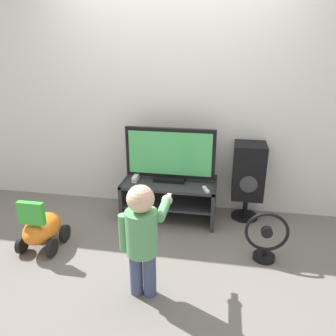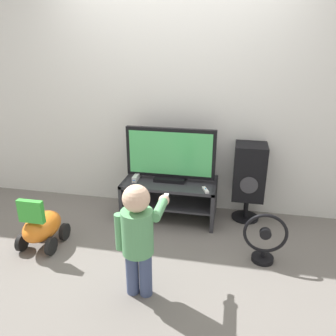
% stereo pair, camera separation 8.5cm
% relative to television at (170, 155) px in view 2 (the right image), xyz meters
% --- Properties ---
extents(ground_plane, '(16.00, 16.00, 0.00)m').
position_rel_television_xyz_m(ground_plane, '(0.00, -0.28, -0.70)').
color(ground_plane, slate).
extents(wall_back, '(10.00, 0.06, 2.60)m').
position_rel_television_xyz_m(wall_back, '(0.00, 0.31, 0.60)').
color(wall_back, silver).
rests_on(wall_back, ground_plane).
extents(tv_stand, '(0.98, 0.52, 0.42)m').
position_rel_television_xyz_m(tv_stand, '(0.00, -0.02, -0.42)').
color(tv_stand, '#2D2D33').
rests_on(tv_stand, ground_plane).
extents(television, '(0.93, 0.20, 0.56)m').
position_rel_television_xyz_m(television, '(0.00, 0.00, 0.00)').
color(television, black).
rests_on(television, tv_stand).
extents(game_console, '(0.05, 0.18, 0.05)m').
position_rel_television_xyz_m(game_console, '(-0.36, -0.06, -0.25)').
color(game_console, white).
rests_on(game_console, tv_stand).
extents(remote_primary, '(0.08, 0.13, 0.03)m').
position_rel_television_xyz_m(remote_primary, '(0.39, -0.20, -0.27)').
color(remote_primary, white).
rests_on(remote_primary, tv_stand).
extents(child, '(0.34, 0.50, 0.89)m').
position_rel_television_xyz_m(child, '(0.01, -1.22, -0.17)').
color(child, '#3F4C72').
rests_on(child, ground_plane).
extents(speaker_tower, '(0.32, 0.32, 0.83)m').
position_rel_television_xyz_m(speaker_tower, '(0.81, 0.11, -0.18)').
color(speaker_tower, black).
rests_on(speaker_tower, ground_plane).
extents(floor_fan, '(0.37, 0.19, 0.46)m').
position_rel_television_xyz_m(floor_fan, '(0.95, -0.63, -0.49)').
color(floor_fan, black).
rests_on(floor_fan, ground_plane).
extents(ride_on_toy, '(0.33, 0.45, 0.52)m').
position_rel_television_xyz_m(ride_on_toy, '(-1.05, -0.80, -0.50)').
color(ride_on_toy, orange).
rests_on(ride_on_toy, ground_plane).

